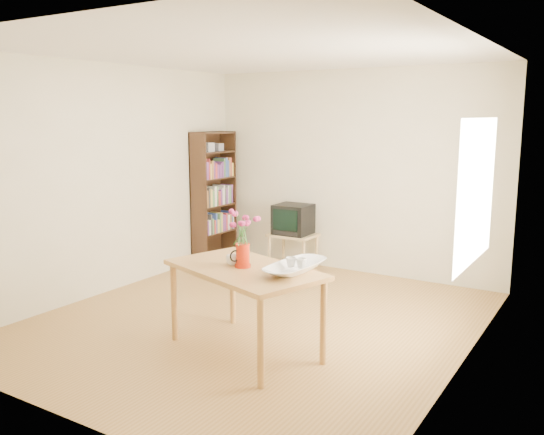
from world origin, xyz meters
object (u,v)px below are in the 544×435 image
Objects in this scene: pitcher at (243,256)px; bowl at (295,246)px; television at (294,219)px; table at (244,277)px; mug at (233,260)px.

pitcher is 0.45× the size of bowl.
bowl is 2.96m from television.
television is (-1.03, 2.66, -0.00)m from table.
bowl is at bearing -176.12° from mug.
bowl is at bearing -61.36° from television.
table is at bearing 168.44° from mug.
table is 0.54m from bowl.
bowl is at bearing 38.54° from pitcher.
television reaches higher than table.
table is 0.18m from pitcher.
mug is (-0.13, 0.01, 0.13)m from table.
pitcher is at bearing -70.32° from television.
pitcher reaches higher than television.
pitcher reaches higher than table.
television is at bearing 129.23° from table.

